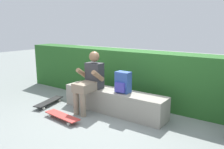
{
  "coord_description": "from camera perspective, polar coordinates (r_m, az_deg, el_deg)",
  "views": [
    {
      "loc": [
        2.5,
        -3.16,
        1.7
      ],
      "look_at": [
        -0.01,
        0.38,
        0.77
      ],
      "focal_mm": 36.73,
      "sensor_mm": 36.0,
      "label": 1
    }
  ],
  "objects": [
    {
      "name": "ground_plane",
      "position": [
        4.37,
        -2.84,
        -10.84
      ],
      "size": [
        24.0,
        24.0,
        0.0
      ],
      "primitive_type": "plane",
      "color": "gray"
    },
    {
      "name": "hedge_row",
      "position": [
        5.45,
        1.96,
        0.17
      ],
      "size": [
        5.57,
        0.6,
        1.16
      ],
      "color": "#265B24",
      "rests_on": "ground"
    },
    {
      "name": "skateboard_near_person",
      "position": [
        4.37,
        -12.33,
        -10.06
      ],
      "size": [
        0.82,
        0.28,
        0.09
      ],
      "color": "#BC3833",
      "rests_on": "ground"
    },
    {
      "name": "person_skater",
      "position": [
        4.57,
        -5.51,
        -1.3
      ],
      "size": [
        0.49,
        0.62,
        1.2
      ],
      "color": "#333338",
      "rests_on": "ground"
    },
    {
      "name": "skateboard_beside_bench",
      "position": [
        5.22,
        -15.41,
        -6.53
      ],
      "size": [
        0.38,
        0.82,
        0.09
      ],
      "color": "black",
      "rests_on": "ground"
    },
    {
      "name": "backpack_on_bench",
      "position": [
        4.36,
        2.72,
        -2.01
      ],
      "size": [
        0.28,
        0.23,
        0.4
      ],
      "color": "#2D4C99",
      "rests_on": "bench_main"
    },
    {
      "name": "bench_main",
      "position": [
        4.6,
        0.34,
        -6.64
      ],
      "size": [
        2.2,
        0.46,
        0.45
      ],
      "color": "gray",
      "rests_on": "ground"
    }
  ]
}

